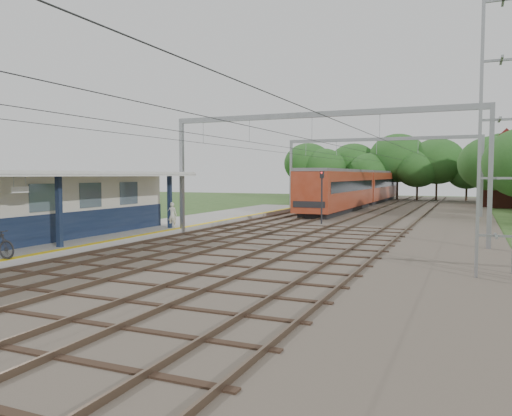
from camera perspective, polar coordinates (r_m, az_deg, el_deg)
The scene contains 13 objects.
ground at distance 16.13m, azimuth -21.60°, elevation -9.40°, with size 160.00×160.00×0.00m, color #2D4C1E.
ballast_bed at distance 41.85m, azimuth 13.41°, elevation -1.20°, with size 18.00×90.00×0.10m, color #473D33.
platform at distance 31.45m, azimuth -13.25°, elevation -2.58°, with size 5.00×52.00×0.35m, color gray.
yellow_stripe at distance 30.15m, azimuth -9.81°, elevation -2.46°, with size 0.45×52.00×0.01m, color yellow.
station_building at distance 27.03m, azimuth -24.57°, elevation 0.13°, with size 3.41×18.00×3.40m.
canopy at distance 25.50m, azimuth -24.66°, elevation 3.53°, with size 6.40×20.00×3.44m.
rail_tracks at distance 42.34m, azimuth 10.07°, elevation -0.92°, with size 11.80×88.00×0.15m.
catenary_system at distance 37.23m, azimuth 11.33°, elevation 6.64°, with size 17.22×88.00×7.00m.
lattice_pylon at distance 19.24m, azimuth 26.11°, elevation 10.55°, with size 1.30×1.30×12.00m.
tree_band at distance 68.60m, azimuth 17.27°, elevation 4.71°, with size 31.72×30.88×8.82m.
person at distance 31.17m, azimuth -9.57°, elevation -0.80°, with size 0.58×0.38×1.59m, color beige.
train at distance 58.11m, azimuth 11.77°, elevation 2.38°, with size 3.11×38.76×4.08m.
signal_post at distance 36.02m, azimuth 7.52°, elevation 1.72°, with size 0.29×0.27×3.86m.
Camera 1 is at (11.16, -11.08, 3.60)m, focal length 35.00 mm.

